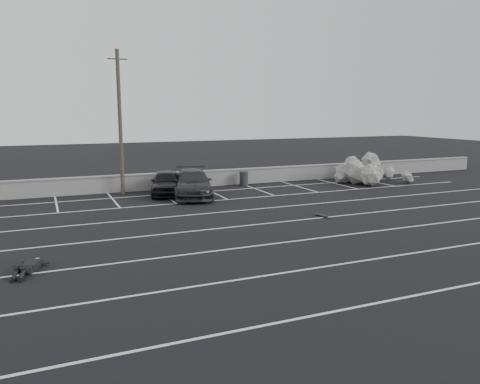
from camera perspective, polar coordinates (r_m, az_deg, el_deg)
name	(u,v)px	position (r m, az deg, el deg)	size (l,w,h in m)	color
ground	(290,242)	(18.15, 6.17, -6.04)	(120.00, 120.00, 0.00)	black
seawall	(185,179)	(30.75, -6.67, 1.55)	(50.00, 0.45, 1.06)	gray
stall_lines	(243,218)	(21.94, 0.34, -3.18)	(36.00, 20.05, 0.01)	silver
car_left	(166,182)	(28.35, -8.98, 1.16)	(1.72, 4.27, 1.46)	black
car_right	(193,183)	(27.46, -5.79, 1.05)	(2.16, 5.32, 1.54)	black
utility_pole	(120,122)	(28.74, -14.41, 8.23)	(1.13, 0.23, 8.47)	#4C4238
trash_bin	(244,179)	(31.33, 0.46, 1.65)	(0.66, 0.66, 0.95)	#28282B
riprap_pile	(363,175)	(33.44, 14.77, 2.04)	(5.17, 4.40, 1.48)	#AAA79F
person	(31,262)	(16.34, -24.11, -7.84)	(1.64, 2.45, 0.46)	black
skateboard	(322,215)	(22.54, 9.99, -2.81)	(0.30, 0.76, 0.09)	black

